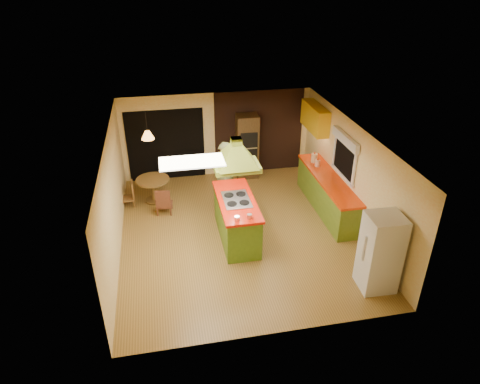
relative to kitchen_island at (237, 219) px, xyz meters
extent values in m
plane|color=olive|center=(0.08, 0.22, -0.51)|extent=(6.50, 6.50, 0.00)
plane|color=#FFEEB6|center=(0.08, 3.47, 0.74)|extent=(5.50, 0.00, 5.50)
plane|color=#FFEEB6|center=(0.08, -3.03, 0.74)|extent=(5.50, 0.00, 5.50)
plane|color=#FFEEB6|center=(-2.67, 0.22, 0.74)|extent=(0.00, 6.50, 6.50)
plane|color=#FFEEB6|center=(2.83, 0.22, 0.74)|extent=(0.00, 6.50, 6.50)
plane|color=silver|center=(0.08, 0.22, 1.99)|extent=(6.50, 6.50, 0.00)
cube|color=#381E14|center=(1.33, 3.45, 0.74)|extent=(2.64, 0.03, 2.50)
cube|color=black|center=(-1.42, 3.45, 0.54)|extent=(2.20, 0.03, 2.10)
cube|color=olive|center=(2.53, 0.82, -0.08)|extent=(0.58, 3.00, 0.86)
cube|color=#E53807|center=(2.53, 0.82, 0.38)|extent=(0.62, 3.05, 0.06)
cube|color=yellow|center=(2.65, 2.42, 1.44)|extent=(0.34, 1.40, 0.70)
cube|color=black|center=(2.80, 0.62, 1.04)|extent=(0.03, 1.16, 0.96)
cube|color=white|center=(2.75, 0.62, 1.51)|extent=(0.10, 1.35, 0.22)
cube|color=white|center=(-1.02, -0.98, 1.97)|extent=(1.20, 0.60, 0.03)
cube|color=#558120|center=(0.00, 0.00, -0.04)|extent=(0.76, 1.96, 0.96)
cube|color=red|center=(0.00, 0.00, 0.47)|extent=(0.82, 2.05, 0.06)
cube|color=silver|center=(0.00, 0.00, 0.51)|extent=(0.59, 0.86, 0.02)
cube|color=olive|center=(0.00, 0.00, 1.34)|extent=(0.99, 0.71, 0.12)
pyramid|color=olive|center=(0.00, 0.00, 1.84)|extent=(0.99, 0.71, 0.45)
cube|color=olive|center=(0.00, 0.00, 1.92)|extent=(0.22, 0.22, 0.14)
imported|color=brown|center=(-0.05, 1.37, 0.42)|extent=(0.79, 0.64, 1.87)
cube|color=silver|center=(2.40, -2.20, 0.30)|extent=(0.69, 0.65, 1.63)
cube|color=#4C3418|center=(0.91, 3.17, 0.43)|extent=(0.65, 0.61, 1.90)
cube|color=black|center=(0.91, 2.87, 0.73)|extent=(0.49, 0.04, 0.45)
cube|color=black|center=(0.91, 2.87, 0.23)|extent=(0.49, 0.04, 0.45)
cylinder|color=brown|center=(-1.86, 2.12, 0.13)|extent=(0.88, 0.88, 0.05)
cylinder|color=brown|center=(-1.86, 2.12, -0.18)|extent=(0.14, 0.14, 0.62)
cylinder|color=brown|center=(-1.86, 2.12, -0.49)|extent=(0.49, 0.49, 0.05)
cone|color=#FF9E3F|center=(-1.86, 2.12, 1.39)|extent=(0.39, 0.39, 0.21)
cylinder|color=beige|center=(2.48, 1.79, 0.53)|extent=(0.17, 0.17, 0.24)
cylinder|color=#F3E9C3|center=(2.48, 1.80, 0.49)|extent=(0.17, 0.17, 0.18)
cylinder|color=#FDE9CC|center=(2.48, 1.53, 0.49)|extent=(0.15, 0.15, 0.17)
camera|label=1|loc=(-1.53, -8.20, 5.28)|focal=32.00mm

